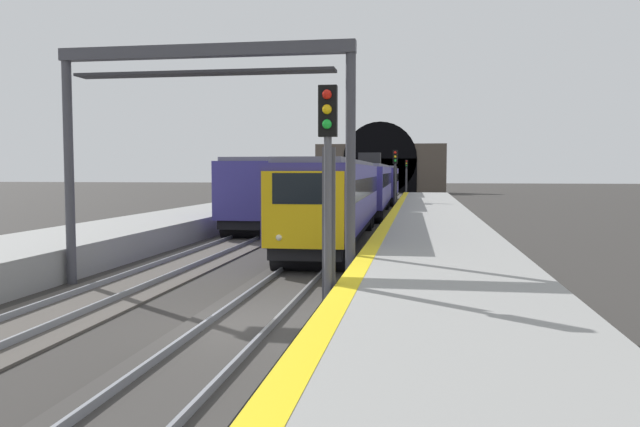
{
  "coord_description": "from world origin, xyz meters",
  "views": [
    {
      "loc": [
        -13.27,
        -3.81,
        3.42
      ],
      "look_at": [
        13.81,
        0.5,
        1.55
      ],
      "focal_mm": 35.33,
      "sensor_mm": 36.0,
      "label": 1
    }
  ],
  "objects_px": {
    "train_adjacent_platform": "(332,182)",
    "railway_signal_mid": "(395,176)",
    "train_main_approaching": "(369,186)",
    "railway_signal_far": "(406,174)",
    "overhead_signal_gantry": "(204,105)",
    "railway_signal_near": "(328,185)"
  },
  "relations": [
    {
      "from": "train_main_approaching",
      "to": "railway_signal_near",
      "type": "distance_m",
      "value": 35.04
    },
    {
      "from": "train_adjacent_platform",
      "to": "railway_signal_far",
      "type": "relative_size",
      "value": 12.79
    },
    {
      "from": "train_adjacent_platform",
      "to": "railway_signal_near",
      "type": "bearing_deg",
      "value": -172.17
    },
    {
      "from": "train_adjacent_platform",
      "to": "railway_signal_far",
      "type": "bearing_deg",
      "value": -13.59
    },
    {
      "from": "overhead_signal_gantry",
      "to": "train_adjacent_platform",
      "type": "bearing_deg",
      "value": 3.1
    },
    {
      "from": "railway_signal_far",
      "to": "railway_signal_near",
      "type": "bearing_deg",
      "value": 0.0
    },
    {
      "from": "train_main_approaching",
      "to": "railway_signal_mid",
      "type": "xyz_separation_m",
      "value": [
        0.35,
        -1.92,
        0.8
      ]
    },
    {
      "from": "train_main_approaching",
      "to": "railway_signal_mid",
      "type": "height_order",
      "value": "railway_signal_mid"
    },
    {
      "from": "railway_signal_mid",
      "to": "train_main_approaching",
      "type": "bearing_deg",
      "value": -79.72
    },
    {
      "from": "railway_signal_mid",
      "to": "railway_signal_far",
      "type": "bearing_deg",
      "value": -180.0
    },
    {
      "from": "railway_signal_mid",
      "to": "train_adjacent_platform",
      "type": "bearing_deg",
      "value": -152.07
    },
    {
      "from": "train_adjacent_platform",
      "to": "overhead_signal_gantry",
      "type": "relative_size",
      "value": 7.18
    },
    {
      "from": "train_adjacent_platform",
      "to": "railway_signal_mid",
      "type": "height_order",
      "value": "railway_signal_mid"
    },
    {
      "from": "railway_signal_far",
      "to": "overhead_signal_gantry",
      "type": "relative_size",
      "value": 0.56
    },
    {
      "from": "train_adjacent_platform",
      "to": "railway_signal_mid",
      "type": "bearing_deg",
      "value": -152.11
    },
    {
      "from": "railway_signal_mid",
      "to": "overhead_signal_gantry",
      "type": "relative_size",
      "value": 0.57
    },
    {
      "from": "train_main_approaching",
      "to": "overhead_signal_gantry",
      "type": "bearing_deg",
      "value": -5.34
    },
    {
      "from": "railway_signal_far",
      "to": "overhead_signal_gantry",
      "type": "xyz_separation_m",
      "value": [
        -70.65,
        4.26,
        2.31
      ]
    },
    {
      "from": "train_main_approaching",
      "to": "overhead_signal_gantry",
      "type": "xyz_separation_m",
      "value": [
        -30.46,
        2.34,
        3.08
      ]
    },
    {
      "from": "train_main_approaching",
      "to": "railway_signal_far",
      "type": "bearing_deg",
      "value": 176.33
    },
    {
      "from": "train_main_approaching",
      "to": "railway_signal_far",
      "type": "xyz_separation_m",
      "value": [
        40.19,
        -1.92,
        0.77
      ]
    },
    {
      "from": "train_adjacent_platform",
      "to": "railway_signal_near",
      "type": "relative_size",
      "value": 12.16
    }
  ]
}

